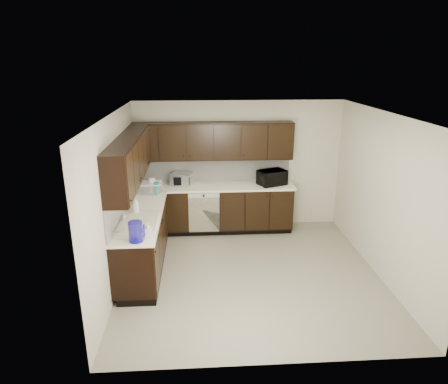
{
  "coord_description": "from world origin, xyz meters",
  "views": [
    {
      "loc": [
        -0.77,
        -5.56,
        3.23
      ],
      "look_at": [
        -0.38,
        0.6,
        1.17
      ],
      "focal_mm": 32.0,
      "sensor_mm": 36.0,
      "label": 1
    }
  ],
  "objects_px": {
    "toaster_oven": "(182,179)",
    "storage_bin": "(148,188)",
    "blue_pitcher": "(136,232)",
    "microwave": "(272,178)",
    "sink": "(139,225)"
  },
  "relations": [
    {
      "from": "sink",
      "to": "toaster_oven",
      "type": "xyz_separation_m",
      "value": [
        0.57,
        1.76,
        0.18
      ]
    },
    {
      "from": "toaster_oven",
      "to": "storage_bin",
      "type": "xyz_separation_m",
      "value": [
        -0.59,
        -0.4,
        -0.03
      ]
    },
    {
      "from": "toaster_oven",
      "to": "storage_bin",
      "type": "distance_m",
      "value": 0.71
    },
    {
      "from": "toaster_oven",
      "to": "blue_pitcher",
      "type": "height_order",
      "value": "blue_pitcher"
    },
    {
      "from": "microwave",
      "to": "storage_bin",
      "type": "distance_m",
      "value": 2.33
    },
    {
      "from": "microwave",
      "to": "storage_bin",
      "type": "xyz_separation_m",
      "value": [
        -2.31,
        -0.32,
        -0.05
      ]
    },
    {
      "from": "microwave",
      "to": "storage_bin",
      "type": "bearing_deg",
      "value": 163.91
    },
    {
      "from": "toaster_oven",
      "to": "storage_bin",
      "type": "height_order",
      "value": "toaster_oven"
    },
    {
      "from": "blue_pitcher",
      "to": "storage_bin",
      "type": "bearing_deg",
      "value": 83.21
    },
    {
      "from": "storage_bin",
      "to": "blue_pitcher",
      "type": "distance_m",
      "value": 2.05
    },
    {
      "from": "sink",
      "to": "blue_pitcher",
      "type": "distance_m",
      "value": 0.72
    },
    {
      "from": "toaster_oven",
      "to": "blue_pitcher",
      "type": "xyz_separation_m",
      "value": [
        -0.52,
        -2.45,
        0.02
      ]
    },
    {
      "from": "storage_bin",
      "to": "blue_pitcher",
      "type": "relative_size",
      "value": 1.6
    },
    {
      "from": "toaster_oven",
      "to": "blue_pitcher",
      "type": "distance_m",
      "value": 2.5
    },
    {
      "from": "sink",
      "to": "toaster_oven",
      "type": "bearing_deg",
      "value": 71.91
    }
  ]
}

